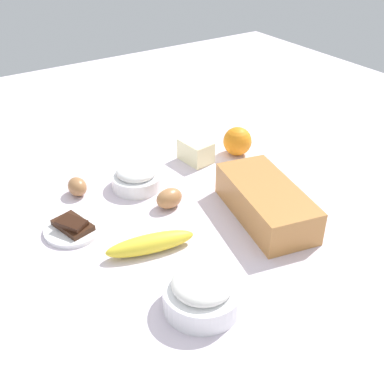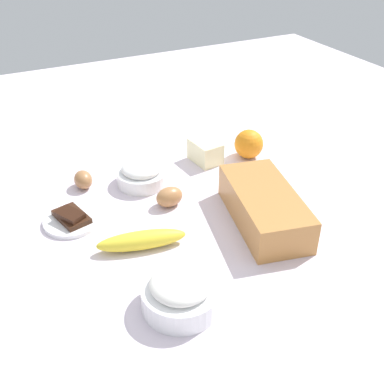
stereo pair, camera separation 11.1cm
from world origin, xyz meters
TOP-DOWN VIEW (x-y plane):
  - ground_plane at (0.00, 0.00)m, footprint 2.40×2.40m
  - loaf_pan at (0.13, 0.12)m, footprint 0.30×0.19m
  - flour_bowl at (0.28, -0.16)m, footprint 0.14×0.14m
  - sugar_bowl at (-0.15, -0.07)m, footprint 0.13×0.13m
  - banana at (0.09, -0.17)m, footprint 0.09×0.20m
  - orange_fruit at (-0.15, 0.25)m, footprint 0.08×0.08m
  - butter_block at (-0.18, 0.13)m, footprint 0.10×0.07m
  - egg_near_butter at (-0.20, -0.21)m, footprint 0.06×0.05m
  - egg_beside_bowl at (-0.03, -0.05)m, footprint 0.05×0.07m
  - chocolate_plate at (-0.06, -0.28)m, footprint 0.13×0.13m

SIDE VIEW (x-z plane):
  - ground_plane at x=0.00m, z-range -0.02..0.00m
  - chocolate_plate at x=-0.06m, z-range -0.01..0.03m
  - banana at x=0.09m, z-range 0.00..0.04m
  - egg_near_butter at x=-0.20m, z-range 0.00..0.05m
  - egg_beside_bowl at x=-0.03m, z-range 0.00..0.05m
  - sugar_bowl at x=-0.15m, z-range 0.00..0.06m
  - butter_block at x=-0.18m, z-range 0.00..0.06m
  - flour_bowl at x=0.28m, z-range 0.00..0.07m
  - orange_fruit at x=-0.15m, z-range 0.00..0.08m
  - loaf_pan at x=0.13m, z-range 0.00..0.08m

